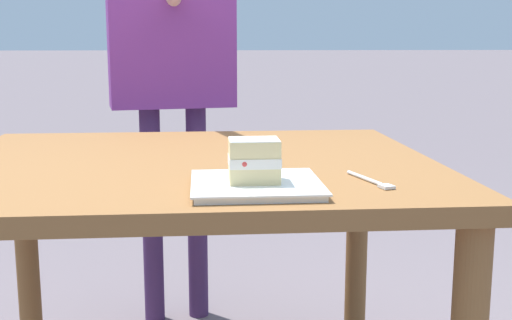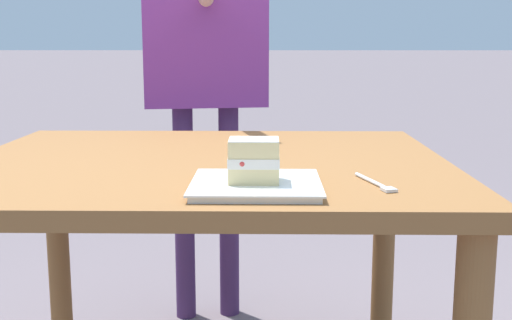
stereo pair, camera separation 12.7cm
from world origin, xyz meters
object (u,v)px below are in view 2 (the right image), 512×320
object	(u,v)px
patio_table	(207,202)
cake_slice	(254,160)
diner_person	(204,33)
dessert_fork	(376,183)
dessert_plate	(256,185)

from	to	relation	value
patio_table	cake_slice	world-z (taller)	cake_slice
patio_table	diner_person	size ratio (longest dim) A/B	0.72
cake_slice	dessert_fork	size ratio (longest dim) A/B	0.59
patio_table	cake_slice	xyz separation A→B (m)	(0.12, -0.34, 0.17)
cake_slice	dessert_fork	xyz separation A→B (m)	(0.25, 0.04, -0.05)
dessert_fork	patio_table	bearing A→B (deg)	141.03
cake_slice	patio_table	bearing A→B (deg)	109.99
dessert_plate	dessert_fork	distance (m)	0.24
patio_table	dessert_plate	size ratio (longest dim) A/B	4.66
patio_table	dessert_plate	bearing A→B (deg)	-69.11
cake_slice	dessert_plate	bearing A→B (deg)	45.78
dessert_plate	diner_person	xyz separation A→B (m)	(-0.21, 1.18, 0.31)
patio_table	diner_person	world-z (taller)	diner_person
patio_table	dessert_plate	world-z (taller)	dessert_plate
diner_person	patio_table	bearing A→B (deg)	-84.69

